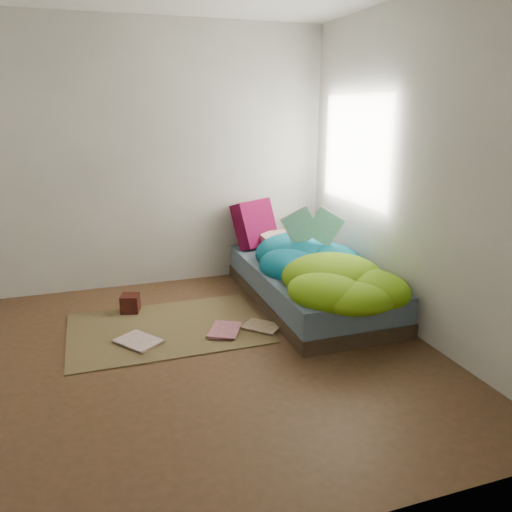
{
  "coord_description": "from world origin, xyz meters",
  "views": [
    {
      "loc": [
        -0.67,
        -3.31,
        1.78
      ],
      "look_at": [
        0.7,
        0.75,
        0.5
      ],
      "focal_mm": 35.0,
      "sensor_mm": 36.0,
      "label": 1
    }
  ],
  "objects_px": {
    "floor_book_b": "(211,329)",
    "pillow_magenta": "(255,224)",
    "floor_book_a": "(126,347)",
    "open_book": "(313,216)",
    "wooden_box": "(130,303)",
    "bed": "(309,285)"
  },
  "relations": [
    {
      "from": "pillow_magenta",
      "to": "wooden_box",
      "type": "bearing_deg",
      "value": 173.27
    },
    {
      "from": "floor_book_b",
      "to": "wooden_box",
      "type": "bearing_deg",
      "value": 160.27
    },
    {
      "from": "floor_book_a",
      "to": "floor_book_b",
      "type": "relative_size",
      "value": 1.04
    },
    {
      "from": "wooden_box",
      "to": "open_book",
      "type": "bearing_deg",
      "value": -7.8
    },
    {
      "from": "open_book",
      "to": "wooden_box",
      "type": "bearing_deg",
      "value": -167.58
    },
    {
      "from": "open_book",
      "to": "wooden_box",
      "type": "distance_m",
      "value": 1.84
    },
    {
      "from": "bed",
      "to": "pillow_magenta",
      "type": "relative_size",
      "value": 4.08
    },
    {
      "from": "pillow_magenta",
      "to": "floor_book_b",
      "type": "bearing_deg",
      "value": -153.53
    },
    {
      "from": "open_book",
      "to": "floor_book_a",
      "type": "bearing_deg",
      "value": -143.9
    },
    {
      "from": "pillow_magenta",
      "to": "floor_book_a",
      "type": "height_order",
      "value": "pillow_magenta"
    },
    {
      "from": "pillow_magenta",
      "to": "floor_book_a",
      "type": "distance_m",
      "value": 2.09
    },
    {
      "from": "bed",
      "to": "wooden_box",
      "type": "xyz_separation_m",
      "value": [
        -1.63,
        0.28,
        -0.08
      ]
    },
    {
      "from": "open_book",
      "to": "floor_book_a",
      "type": "height_order",
      "value": "open_book"
    },
    {
      "from": "pillow_magenta",
      "to": "floor_book_a",
      "type": "xyz_separation_m",
      "value": [
        -1.49,
        -1.36,
        -0.56
      ]
    },
    {
      "from": "pillow_magenta",
      "to": "open_book",
      "type": "height_order",
      "value": "open_book"
    },
    {
      "from": "pillow_magenta",
      "to": "floor_book_a",
      "type": "bearing_deg",
      "value": -168.55
    },
    {
      "from": "pillow_magenta",
      "to": "open_book",
      "type": "xyz_separation_m",
      "value": [
        0.28,
        -0.85,
        0.24
      ]
    },
    {
      "from": "open_book",
      "to": "floor_book_b",
      "type": "height_order",
      "value": "open_book"
    },
    {
      "from": "pillow_magenta",
      "to": "open_book",
      "type": "relative_size",
      "value": 1.05
    },
    {
      "from": "bed",
      "to": "open_book",
      "type": "distance_m",
      "value": 0.66
    },
    {
      "from": "floor_book_b",
      "to": "pillow_magenta",
      "type": "bearing_deg",
      "value": 84.87
    },
    {
      "from": "bed",
      "to": "open_book",
      "type": "relative_size",
      "value": 4.29
    }
  ]
}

